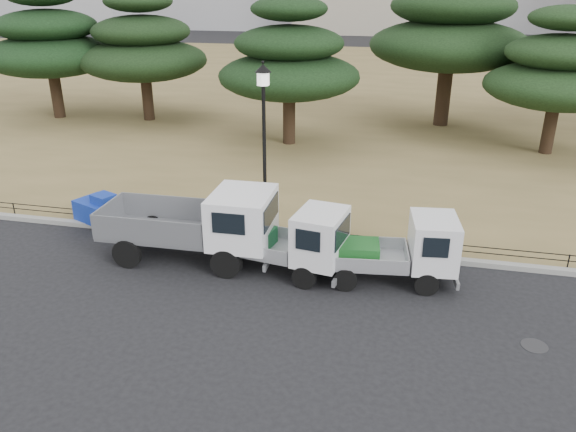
% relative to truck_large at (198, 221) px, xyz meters
% --- Properties ---
extents(ground, '(220.00, 220.00, 0.00)m').
position_rel_truck_large_xyz_m(ground, '(2.51, -1.21, -1.22)').
color(ground, black).
extents(lawn, '(120.00, 56.00, 0.15)m').
position_rel_truck_large_xyz_m(lawn, '(2.51, 29.39, -1.15)').
color(lawn, olive).
rests_on(lawn, ground).
extents(curb, '(120.00, 0.25, 0.16)m').
position_rel_truck_large_xyz_m(curb, '(2.51, 1.39, -1.14)').
color(curb, gray).
rests_on(curb, ground).
extents(truck_large, '(5.08, 2.12, 2.20)m').
position_rel_truck_large_xyz_m(truck_large, '(0.00, 0.00, 0.00)').
color(truck_large, black).
rests_on(truck_large, ground).
extents(truck_kei_front, '(3.92, 2.13, 1.97)m').
position_rel_truck_large_xyz_m(truck_kei_front, '(2.76, -0.18, -0.24)').
color(truck_kei_front, black).
rests_on(truck_kei_front, ground).
extents(truck_kei_rear, '(3.78, 1.95, 1.90)m').
position_rel_truck_large_xyz_m(truck_kei_rear, '(5.78, -0.03, -0.28)').
color(truck_kei_rear, black).
rests_on(truck_kei_rear, ground).
extents(street_lamp, '(0.48, 0.48, 5.37)m').
position_rel_truck_large_xyz_m(street_lamp, '(1.58, 1.69, 2.55)').
color(street_lamp, black).
rests_on(street_lamp, lawn).
extents(pipe_fence, '(38.00, 0.04, 0.40)m').
position_rel_truck_large_xyz_m(pipe_fence, '(2.51, 1.54, -0.78)').
color(pipe_fence, black).
rests_on(pipe_fence, lawn).
extents(tarp_pile, '(1.80, 1.59, 0.99)m').
position_rel_truck_large_xyz_m(tarp_pile, '(-4.24, 1.72, -0.68)').
color(tarp_pile, '#1737B4').
rests_on(tarp_pile, lawn).
extents(manhole, '(0.60, 0.60, 0.01)m').
position_rel_truck_large_xyz_m(manhole, '(9.01, -2.41, -1.22)').
color(manhole, '#2D2D30').
rests_on(manhole, ground).
extents(pine_west_far, '(7.37, 7.37, 7.45)m').
position_rel_truck_large_xyz_m(pine_west_far, '(-14.77, 15.32, 3.22)').
color(pine_west_far, black).
rests_on(pine_west_far, lawn).
extents(pine_west_near, '(7.11, 7.11, 7.11)m').
position_rel_truck_large_xyz_m(pine_west_near, '(-9.26, 15.90, 3.02)').
color(pine_west_near, black).
rests_on(pine_west_near, lawn).
extents(pine_center_left, '(6.81, 6.81, 6.92)m').
position_rel_truck_large_xyz_m(pine_center_left, '(-0.14, 12.68, 2.92)').
color(pine_center_left, black).
rests_on(pine_center_left, lawn).
extents(pine_center_right, '(8.49, 8.49, 9.01)m').
position_rel_truck_large_xyz_m(pine_center_right, '(7.36, 18.37, 4.15)').
color(pine_center_right, black).
rests_on(pine_center_right, lawn).
extents(pine_east_near, '(6.53, 6.53, 6.60)m').
position_rel_truck_large_xyz_m(pine_east_near, '(12.08, 13.69, 2.73)').
color(pine_east_near, black).
rests_on(pine_east_near, lawn).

